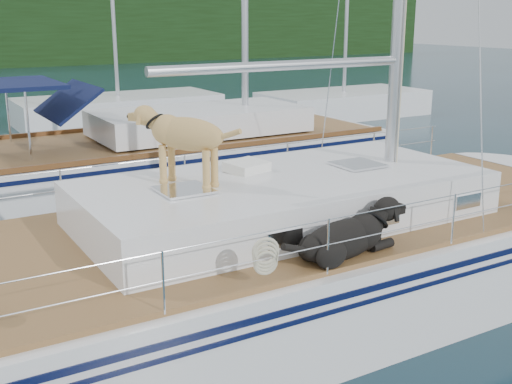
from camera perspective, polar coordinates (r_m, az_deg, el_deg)
ground at (r=8.46m, az=-2.27°, el=-11.29°), size 120.00×120.00×0.00m
main_sailboat at (r=8.21m, az=-1.75°, el=-6.93°), size 12.00×3.80×14.01m
neighbor_sailboat at (r=14.64m, az=-8.77°, el=2.77°), size 11.00×3.50×13.30m
bg_boat_center at (r=24.12m, az=-12.12°, el=7.17°), size 7.20×3.00×11.65m
bg_boat_east at (r=25.29m, az=7.78°, el=7.75°), size 6.40×3.00×11.65m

